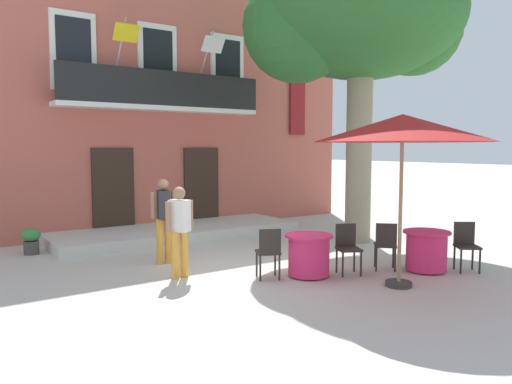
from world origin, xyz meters
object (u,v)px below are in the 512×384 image
at_px(cafe_umbrella, 403,129).
at_px(cafe_chair_near_tree_0, 466,243).
at_px(cafe_table_near_tree, 426,250).
at_px(cafe_chair_middle_1, 347,245).
at_px(cafe_chair_middle_0, 269,250).
at_px(cafe_table_middle, 309,255).
at_px(pedestrian_mid_plaza, 164,216).
at_px(cafe_chair_near_tree_1, 386,243).
at_px(ground_planter_left, 31,240).
at_px(pedestrian_near_entrance, 180,227).
at_px(plane_tree, 358,19).

bearing_deg(cafe_umbrella, cafe_chair_near_tree_0, -0.95).
distance_m(cafe_table_near_tree, cafe_chair_middle_1, 1.53).
relative_size(cafe_chair_near_tree_0, cafe_chair_middle_0, 1.00).
xyz_separation_m(cafe_chair_near_tree_0, cafe_table_middle, (-2.69, 1.38, -0.14)).
xyz_separation_m(cafe_table_middle, pedestrian_mid_plaza, (-1.72, 2.40, 0.57)).
bearing_deg(cafe_chair_middle_0, cafe_table_middle, -18.68).
xyz_separation_m(cafe_chair_near_tree_1, cafe_chair_middle_0, (-2.17, 0.75, 0.00)).
bearing_deg(cafe_chair_near_tree_0, cafe_table_near_tree, 148.24).
bearing_deg(cafe_chair_middle_0, cafe_chair_near_tree_1, -19.06).
height_order(cafe_chair_near_tree_0, cafe_table_middle, cafe_chair_near_tree_0).
xyz_separation_m(cafe_chair_near_tree_1, cafe_umbrella, (-0.65, -0.84, 2.08)).
distance_m(cafe_table_near_tree, cafe_chair_near_tree_0, 0.77).
bearing_deg(pedestrian_mid_plaza, cafe_chair_near_tree_1, -42.48).
height_order(cafe_chair_middle_1, ground_planter_left, cafe_chair_middle_1).
distance_m(cafe_chair_near_tree_0, cafe_chair_near_tree_1, 1.50).
bearing_deg(cafe_chair_near_tree_1, cafe_table_middle, 160.75).
distance_m(cafe_table_near_tree, pedestrian_near_entrance, 4.59).
bearing_deg(pedestrian_near_entrance, ground_planter_left, 116.20).
xyz_separation_m(cafe_chair_near_tree_0, pedestrian_near_entrance, (-4.62, 2.62, 0.39)).
relative_size(plane_tree, cafe_chair_middle_1, 7.72).
bearing_deg(cafe_table_near_tree, cafe_chair_near_tree_1, 141.16).
height_order(cafe_table_middle, pedestrian_near_entrance, pedestrian_near_entrance).
bearing_deg(cafe_chair_near_tree_1, cafe_table_near_tree, -38.84).
bearing_deg(cafe_chair_middle_1, cafe_umbrella, -84.73).
bearing_deg(cafe_chair_middle_1, cafe_table_near_tree, -28.43).
bearing_deg(cafe_chair_near_tree_0, cafe_table_middle, 152.83).
bearing_deg(cafe_chair_middle_1, cafe_chair_near_tree_0, -29.53).
bearing_deg(cafe_umbrella, ground_planter_left, 126.12).
relative_size(cafe_table_near_tree, cafe_table_middle, 1.00).
relative_size(cafe_chair_near_tree_1, cafe_chair_middle_1, 1.00).
distance_m(cafe_table_middle, ground_planter_left, 6.11).
height_order(cafe_table_near_tree, pedestrian_near_entrance, pedestrian_near_entrance).
bearing_deg(cafe_umbrella, plane_tree, 54.60).
bearing_deg(cafe_chair_middle_0, ground_planter_left, 123.06).
distance_m(cafe_table_near_tree, cafe_chair_near_tree_1, 0.77).
bearing_deg(ground_planter_left, cafe_table_middle, -52.55).
distance_m(cafe_chair_middle_0, pedestrian_mid_plaza, 2.42).
relative_size(cafe_umbrella, ground_planter_left, 5.11).
distance_m(cafe_table_near_tree, cafe_umbrella, 2.57).
relative_size(plane_tree, cafe_table_middle, 8.13).
height_order(plane_tree, cafe_table_middle, plane_tree).
distance_m(cafe_table_middle, cafe_chair_middle_0, 0.77).
height_order(cafe_table_near_tree, pedestrian_mid_plaza, pedestrian_mid_plaza).
relative_size(cafe_chair_near_tree_1, cafe_umbrella, 0.31).
distance_m(plane_tree, pedestrian_near_entrance, 6.72).
bearing_deg(ground_planter_left, cafe_chair_near_tree_1, -46.02).
height_order(cafe_table_near_tree, cafe_chair_middle_1, cafe_chair_middle_1).
bearing_deg(ground_planter_left, plane_tree, -23.73).
xyz_separation_m(cafe_table_near_tree, cafe_chair_middle_0, (-2.76, 1.22, 0.14)).
bearing_deg(cafe_chair_near_tree_1, pedestrian_mid_plaza, 137.52).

